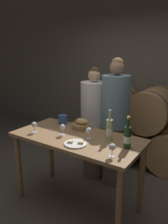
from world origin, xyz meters
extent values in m
plane|color=#564F44|center=(0.00, 0.00, 0.00)|extent=(10.00, 10.00, 0.00)
cube|color=#60594F|center=(0.00, 2.14, 1.60)|extent=(10.00, 0.12, 3.20)
cylinder|color=tan|center=(-0.73, 1.59, 0.33)|extent=(0.66, 0.86, 0.66)
cylinder|color=#2D2D33|center=(-0.73, 1.31, 0.33)|extent=(0.68, 0.02, 0.68)
cylinder|color=#2D2D33|center=(-0.73, 1.86, 0.33)|extent=(0.68, 0.02, 0.68)
cylinder|color=tan|center=(0.00, 1.59, 0.33)|extent=(0.66, 0.86, 0.66)
cylinder|color=#2D2D33|center=(0.00, 1.31, 0.33)|extent=(0.68, 0.02, 0.68)
cylinder|color=#2D2D33|center=(0.00, 1.86, 0.33)|extent=(0.68, 0.02, 0.68)
cylinder|color=#2D2D33|center=(0.73, 1.31, 0.33)|extent=(0.68, 0.02, 0.68)
cylinder|color=tan|center=(-0.37, 1.59, 0.93)|extent=(0.66, 0.86, 0.66)
cylinder|color=#2D2D33|center=(-0.37, 1.31, 0.93)|extent=(0.68, 0.02, 0.68)
cylinder|color=#2D2D33|center=(-0.37, 1.86, 0.93)|extent=(0.68, 0.02, 0.68)
cylinder|color=tan|center=(0.37, 1.59, 0.93)|extent=(0.66, 0.86, 0.66)
cylinder|color=#2D2D33|center=(0.37, 1.31, 0.93)|extent=(0.68, 0.02, 0.68)
cylinder|color=#2D2D33|center=(0.37, 1.86, 0.93)|extent=(0.68, 0.02, 0.68)
cylinder|color=olive|center=(-0.68, -0.30, 0.43)|extent=(0.06, 0.06, 0.86)
cylinder|color=olive|center=(0.68, -0.30, 0.43)|extent=(0.06, 0.06, 0.86)
cylinder|color=olive|center=(-0.68, 0.30, 0.43)|extent=(0.06, 0.06, 0.86)
cylinder|color=olive|center=(0.68, 0.30, 0.43)|extent=(0.06, 0.06, 0.86)
cube|color=olive|center=(0.00, 0.00, 0.88)|extent=(1.48, 0.72, 0.04)
cylinder|color=#756651|center=(-0.19, 0.68, 0.40)|extent=(0.30, 0.30, 0.79)
cylinder|color=silver|center=(-0.19, 0.68, 1.11)|extent=(0.37, 0.37, 0.63)
sphere|color=tan|center=(-0.19, 0.68, 1.51)|extent=(0.17, 0.17, 0.17)
sphere|color=#47331E|center=(-0.19, 0.69, 1.56)|extent=(0.14, 0.14, 0.14)
cylinder|color=#756651|center=(0.14, 0.68, 0.43)|extent=(0.31, 0.31, 0.86)
cylinder|color=gray|center=(0.14, 0.68, 1.20)|extent=(0.37, 0.37, 0.68)
sphere|color=#997051|center=(0.14, 0.68, 1.63)|extent=(0.19, 0.19, 0.19)
sphere|color=olive|center=(0.14, 0.69, 1.68)|extent=(0.15, 0.15, 0.15)
cylinder|color=#193819|center=(0.60, 0.02, 1.01)|extent=(0.07, 0.07, 0.22)
cylinder|color=#193819|center=(0.60, 0.02, 1.16)|extent=(0.03, 0.03, 0.09)
cylinder|color=gold|center=(0.60, 0.02, 1.22)|extent=(0.03, 0.03, 0.02)
cylinder|color=white|center=(0.60, 0.02, 0.99)|extent=(0.07, 0.07, 0.07)
cylinder|color=#ADBC7F|center=(0.35, 0.11, 1.01)|extent=(0.07, 0.07, 0.23)
cylinder|color=#ADBC7F|center=(0.35, 0.11, 1.17)|extent=(0.03, 0.03, 0.09)
cylinder|color=#B7B7BC|center=(0.35, 0.11, 1.23)|extent=(0.03, 0.03, 0.02)
cylinder|color=white|center=(0.35, 0.11, 1.00)|extent=(0.07, 0.07, 0.07)
cylinder|color=#335693|center=(-0.41, 0.26, 0.96)|extent=(0.12, 0.12, 0.12)
cylinder|color=#335693|center=(-0.41, 0.26, 1.01)|extent=(0.12, 0.12, 0.01)
cylinder|color=olive|center=(-0.10, 0.24, 0.93)|extent=(0.23, 0.23, 0.06)
ellipsoid|color=tan|center=(-0.10, 0.24, 0.99)|extent=(0.17, 0.10, 0.08)
cylinder|color=white|center=(0.12, -0.19, 0.91)|extent=(0.24, 0.24, 0.01)
cube|color=#E0CC7F|center=(0.17, -0.17, 0.93)|extent=(0.07, 0.06, 0.02)
cube|color=beige|center=(0.07, -0.21, 0.93)|extent=(0.07, 0.06, 0.02)
cylinder|color=white|center=(-0.49, -0.18, 0.90)|extent=(0.06, 0.06, 0.00)
cylinder|color=white|center=(-0.49, -0.18, 0.94)|extent=(0.01, 0.01, 0.06)
sphere|color=white|center=(-0.49, -0.18, 1.00)|extent=(0.06, 0.06, 0.06)
cylinder|color=white|center=(-0.16, -0.06, 0.90)|extent=(0.06, 0.06, 0.00)
cylinder|color=white|center=(-0.16, -0.06, 0.94)|extent=(0.01, 0.01, 0.06)
sphere|color=white|center=(-0.16, -0.06, 1.00)|extent=(0.06, 0.06, 0.06)
cylinder|color=white|center=(0.15, 0.02, 0.90)|extent=(0.06, 0.06, 0.00)
cylinder|color=white|center=(0.15, 0.02, 0.94)|extent=(0.01, 0.01, 0.06)
sphere|color=white|center=(0.15, 0.02, 1.00)|extent=(0.06, 0.06, 0.06)
cylinder|color=white|center=(0.56, -0.23, 0.90)|extent=(0.06, 0.06, 0.00)
cylinder|color=white|center=(0.56, -0.23, 0.94)|extent=(0.01, 0.01, 0.06)
sphere|color=white|center=(0.56, -0.23, 1.00)|extent=(0.06, 0.06, 0.06)
camera|label=1|loc=(1.35, -1.87, 1.82)|focal=35.00mm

